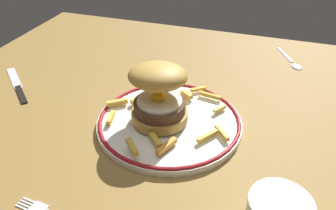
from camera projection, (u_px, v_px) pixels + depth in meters
ground_plane at (163, 145)px, 63.67cm from camera, size 110.76×106.98×4.00cm
dinner_plate at (168, 121)px, 65.10cm from camera, size 27.34×27.34×1.60cm
burger at (159, 91)px, 62.02cm from camera, size 12.43×13.01×11.50cm
fries_pile at (164, 115)px, 64.57cm from camera, size 25.29×25.48×1.74cm
knife at (18, 87)px, 76.81cm from camera, size 14.48×13.04×0.70cm
spoon at (294, 63)px, 86.25cm from camera, size 7.41×12.68×0.90cm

